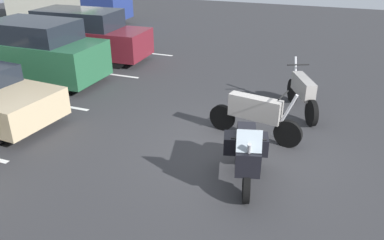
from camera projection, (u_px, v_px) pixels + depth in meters
The scene contains 6 objects.
ground at pixel (234, 153), 8.66m from camera, with size 44.00×44.00×0.10m, color #2D2D30.
motorcycle_touring at pixel (246, 152), 7.32m from camera, with size 2.04×1.01×1.40m.
motorcycle_second at pixel (255, 114), 8.96m from camera, with size 0.70×2.31×1.30m.
motorcycle_third at pixel (302, 92), 10.33m from camera, with size 2.12×1.07×1.33m.
car_green at pixel (38, 52), 12.51m from camera, with size 1.94×4.27×2.00m.
car_maroon at pixel (87, 35), 14.91m from camera, with size 2.00×4.68×1.89m.
Camera 1 is at (-7.35, -1.79, 4.33)m, focal length 35.84 mm.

